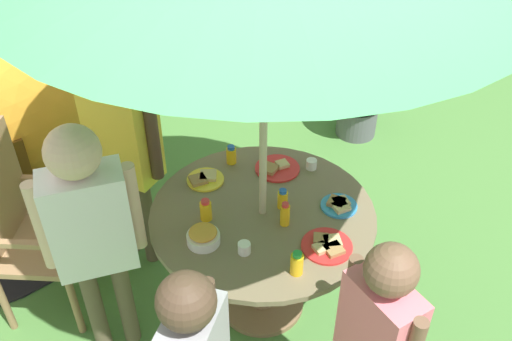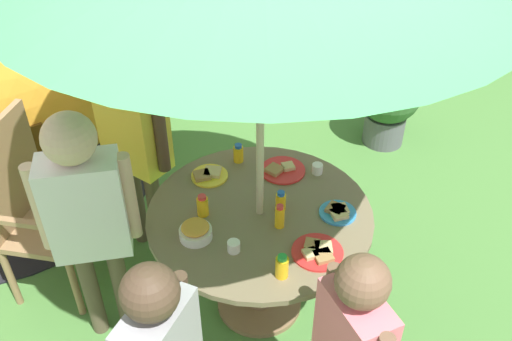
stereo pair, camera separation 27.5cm
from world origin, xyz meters
name	(u,v)px [view 1 (the left image)]	position (x,y,z in m)	size (l,w,h in m)	color
ground_plane	(262,304)	(0.00, 0.00, -0.01)	(10.00, 10.00, 0.02)	#477A38
garden_table	(262,238)	(0.00, 0.00, 0.52)	(1.13, 1.13, 0.70)	brown
wooden_chair	(22,220)	(-1.04, 0.70, 0.58)	(0.65, 0.68, 1.05)	#93704C
potted_plant	(360,91)	(1.56, 1.10, 0.39)	(0.49, 0.49, 0.70)	#595960
child_in_yellow_shirt	(122,133)	(-0.44, 0.72, 0.91)	(0.37, 0.42, 1.42)	brown
child_in_white_shirt	(90,221)	(-0.79, 0.17, 0.88)	(0.45, 0.27, 1.37)	brown
child_in_pink_shirt	(379,327)	(0.02, -0.85, 0.75)	(0.20, 0.40, 1.18)	#3F3F47
snack_bowl	(203,236)	(-0.35, -0.04, 0.74)	(0.16, 0.16, 0.08)	white
plate_far_right	(277,168)	(0.24, 0.26, 0.71)	(0.24, 0.24, 0.03)	red
plate_near_left	(205,179)	(-0.14, 0.37, 0.72)	(0.20, 0.20, 0.03)	yellow
plate_near_right	(339,205)	(0.35, -0.16, 0.72)	(0.18, 0.18, 0.03)	#338CD8
plate_mid_left	(327,245)	(0.13, -0.36, 0.72)	(0.24, 0.24, 0.03)	red
juice_bottle_far_left	(297,263)	(-0.08, -0.42, 0.76)	(0.06, 0.06, 0.12)	yellow
juice_bottle_center_front	(206,210)	(-0.26, 0.10, 0.76)	(0.06, 0.06, 0.12)	yellow
juice_bottle_center_back	(285,214)	(0.05, -0.13, 0.77)	(0.05, 0.05, 0.13)	yellow
juice_bottle_mid_right	(283,199)	(0.11, -0.02, 0.76)	(0.05, 0.05, 0.11)	yellow
juice_bottle_front_edge	(231,155)	(0.06, 0.44, 0.75)	(0.06, 0.06, 0.11)	yellow
cup_near	(311,164)	(0.41, 0.17, 0.73)	(0.06, 0.06, 0.06)	white
cup_far	(244,248)	(-0.21, -0.19, 0.73)	(0.06, 0.06, 0.06)	white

